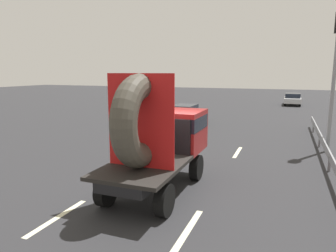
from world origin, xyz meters
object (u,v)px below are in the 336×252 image
traffic_light (336,63)px  oncoming_car (293,99)px  flatbed_truck (160,135)px  distant_sedan (184,113)px

traffic_light → oncoming_car: (-1.33, 20.78, -3.29)m
flatbed_truck → distant_sedan: flatbed_truck is taller
distant_sedan → oncoming_car: bearing=64.8°
distant_sedan → oncoming_car: size_ratio=1.00×
distant_sedan → oncoming_car: (7.31, 15.51, 0.00)m
traffic_light → flatbed_truck: bearing=-127.9°
flatbed_truck → traffic_light: (5.42, 6.96, 2.27)m
traffic_light → oncoming_car: traffic_light is taller
flatbed_truck → distant_sedan: bearing=104.8°
flatbed_truck → oncoming_car: (4.09, 27.74, -1.02)m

